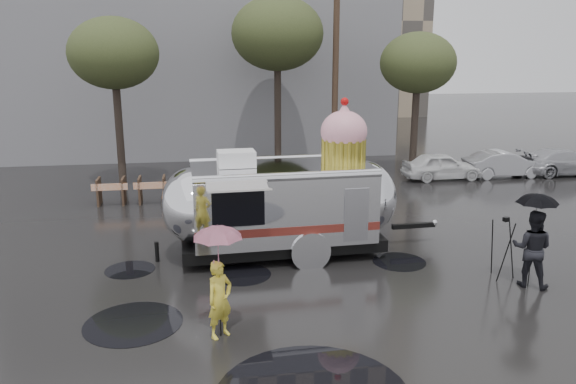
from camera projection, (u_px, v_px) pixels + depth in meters
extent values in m
plane|color=black|center=(372.00, 307.00, 12.71)|extent=(120.00, 120.00, 0.00)
cylinder|color=black|center=(242.00, 274.00, 14.52)|extent=(1.51, 1.51, 0.01)
cylinder|color=black|center=(130.00, 270.00, 14.84)|extent=(1.31, 1.31, 0.01)
cylinder|color=black|center=(399.00, 262.00, 15.40)|extent=(1.46, 1.46, 0.01)
cylinder|color=black|center=(133.00, 323.00, 11.93)|extent=(2.09, 2.09, 0.01)
cylinder|color=black|center=(305.00, 229.00, 18.23)|extent=(1.28, 1.28, 0.01)
cube|color=slate|center=(190.00, 35.00, 33.46)|extent=(22.00, 12.00, 13.00)
cylinder|color=#473323|center=(335.00, 76.00, 25.39)|extent=(0.28, 0.28, 9.00)
cylinder|color=#382D26|center=(118.00, 117.00, 23.35)|extent=(0.32, 0.32, 5.85)
ellipsoid|color=#313D1B|center=(114.00, 53.00, 22.71)|extent=(3.64, 3.64, 2.86)
cylinder|color=#382D26|center=(278.00, 100.00, 26.23)|extent=(0.32, 0.32, 6.75)
ellipsoid|color=#313D1B|center=(277.00, 33.00, 25.50)|extent=(4.20, 4.20, 3.30)
cylinder|color=#382D26|center=(415.00, 117.00, 25.41)|extent=(0.32, 0.32, 5.40)
ellipsoid|color=#313D1B|center=(418.00, 63.00, 24.82)|extent=(3.36, 3.36, 2.64)
cube|color=#473323|center=(99.00, 192.00, 21.00)|extent=(0.08, 0.80, 1.00)
cube|color=#473323|center=(124.00, 191.00, 21.13)|extent=(0.08, 0.80, 1.00)
cube|color=#E5590C|center=(109.00, 187.00, 20.64)|extent=(1.30, 0.04, 0.25)
cube|color=#473323|center=(140.00, 190.00, 21.23)|extent=(0.08, 0.80, 1.00)
cube|color=#473323|center=(164.00, 189.00, 21.37)|extent=(0.08, 0.80, 1.00)
cube|color=#E5590C|center=(151.00, 186.00, 20.87)|extent=(1.30, 0.04, 0.25)
cube|color=#473323|center=(180.00, 189.00, 21.46)|extent=(0.08, 0.80, 1.00)
cube|color=#473323|center=(204.00, 188.00, 21.60)|extent=(0.08, 0.80, 1.00)
cube|color=#E5590C|center=(192.00, 184.00, 21.10)|extent=(1.30, 0.04, 0.25)
imported|color=silver|center=(442.00, 164.00, 25.10)|extent=(4.00, 1.80, 1.40)
imported|color=#B2B2B7|center=(504.00, 162.00, 25.57)|extent=(4.00, 1.80, 1.40)
imported|color=#B2B2B7|center=(564.00, 159.00, 26.03)|extent=(4.20, 1.80, 1.44)
cube|color=silver|center=(281.00, 200.00, 15.72)|extent=(5.02, 2.76, 2.01)
ellipsoid|color=silver|center=(365.00, 196.00, 16.19)|extent=(1.78, 2.64, 2.01)
ellipsoid|color=silver|center=(192.00, 205.00, 15.24)|extent=(1.78, 2.64, 2.01)
cube|color=black|center=(281.00, 240.00, 16.00)|extent=(5.67, 2.45, 0.34)
cylinder|color=black|center=(310.00, 252.00, 15.02)|extent=(0.79, 0.28, 0.78)
cylinder|color=black|center=(292.00, 226.00, 17.21)|extent=(0.79, 0.28, 0.78)
cylinder|color=silver|center=(311.00, 252.00, 14.85)|extent=(1.08, 0.15, 1.07)
cube|color=black|center=(413.00, 226.00, 16.73)|extent=(1.35, 0.19, 0.13)
sphere|color=silver|center=(434.00, 223.00, 16.85)|extent=(0.19, 0.19, 0.18)
cylinder|color=black|center=(157.00, 252.00, 15.37)|extent=(0.12, 0.12, 0.56)
cube|color=maroon|center=(290.00, 231.00, 14.62)|extent=(4.92, 0.22, 0.22)
cube|color=maroon|center=(273.00, 205.00, 17.06)|extent=(4.92, 0.22, 0.22)
cube|color=black|center=(238.00, 209.00, 14.19)|extent=(1.34, 0.08, 0.89)
cube|color=#B3ADA6|center=(239.00, 190.00, 13.79)|extent=(1.59, 0.62, 0.16)
cube|color=silver|center=(356.00, 215.00, 14.87)|extent=(0.67, 0.06, 1.45)
cube|color=white|center=(236.00, 158.00, 15.18)|extent=(1.03, 0.77, 0.43)
cylinder|color=gold|center=(343.00, 151.00, 15.73)|extent=(1.21, 1.21, 0.67)
ellipsoid|color=#F8ADBA|center=(344.00, 132.00, 15.60)|extent=(1.35, 1.35, 1.16)
cone|color=#F8ADBA|center=(344.00, 111.00, 15.45)|extent=(0.58, 0.58, 0.45)
sphere|color=red|center=(345.00, 102.00, 15.39)|extent=(0.23, 0.23, 0.22)
imported|color=yellow|center=(220.00, 299.00, 11.21)|extent=(0.69, 0.65, 1.61)
imported|color=pink|center=(218.00, 245.00, 10.93)|extent=(1.21, 1.21, 0.82)
cylinder|color=black|center=(220.00, 299.00, 11.21)|extent=(0.02, 0.02, 1.65)
imported|color=black|center=(532.00, 248.00, 13.63)|extent=(1.05, 0.97, 1.93)
imported|color=black|center=(536.00, 209.00, 13.38)|extent=(1.21, 1.21, 0.83)
cylinder|color=black|center=(531.00, 254.00, 13.66)|extent=(0.02, 0.02, 1.65)
cylinder|color=black|center=(511.00, 248.00, 14.28)|extent=(0.11, 0.35, 1.55)
cylinder|color=black|center=(492.00, 247.00, 14.32)|extent=(0.26, 0.26, 1.55)
cylinder|color=black|center=(506.00, 253.00, 13.90)|extent=(0.35, 0.11, 1.55)
cube|color=black|center=(506.00, 219.00, 13.97)|extent=(0.15, 0.14, 0.11)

